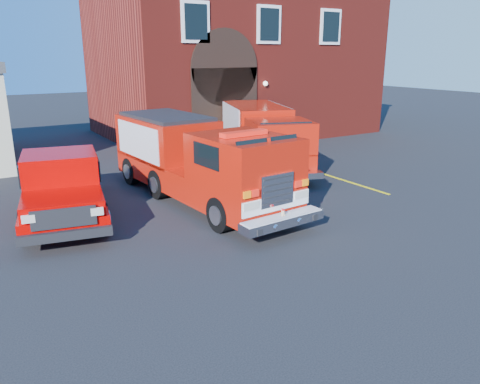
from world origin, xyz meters
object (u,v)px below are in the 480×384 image
fire_engine (197,160)px  secondary_truck (262,135)px  pickup_truck (62,186)px  fire_station (233,60)px

fire_engine → secondary_truck: (4.62, 2.97, -0.02)m
fire_engine → secondary_truck: size_ratio=1.10×
fire_engine → pickup_truck: (-4.09, 0.67, -0.43)m
fire_engine → secondary_truck: 5.50m
fire_station → fire_engine: (-8.34, -11.48, -2.89)m
fire_engine → secondary_truck: fire_engine is taller
pickup_truck → secondary_truck: (8.71, 2.31, 0.40)m
fire_station → secondary_truck: size_ratio=1.92×
fire_engine → pickup_truck: fire_engine is taller
fire_station → fire_engine: fire_station is taller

